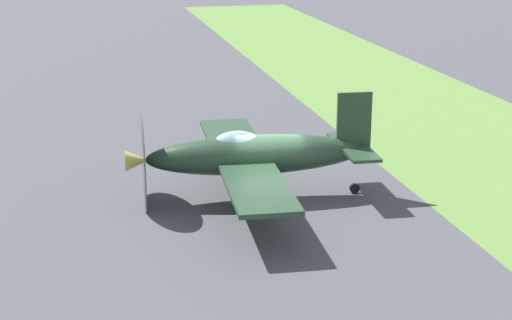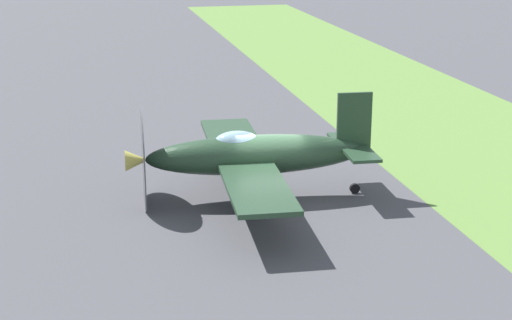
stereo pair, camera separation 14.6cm
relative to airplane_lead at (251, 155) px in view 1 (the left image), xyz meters
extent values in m
plane|color=#424247|center=(-0.09, -0.65, -1.67)|extent=(160.00, 160.00, 0.00)
ellipsoid|color=#233D28|center=(-0.01, -0.18, 0.01)|extent=(1.89, 7.95, 1.44)
cube|color=#233D28|center=(0.02, 0.28, -0.17)|extent=(11.22, 2.61, 0.16)
cube|color=#233D28|center=(-0.22, -3.77, 1.05)|extent=(0.19, 1.28, 2.20)
cube|color=#233D28|center=(-0.22, -3.77, 0.12)|extent=(3.76, 1.25, 0.12)
cone|color=#B7B24C|center=(0.23, 4.04, 0.01)|extent=(0.79, 0.85, 0.74)
cylinder|color=#4C4C51|center=(0.22, 3.81, 0.01)|extent=(3.71, 0.26, 3.71)
ellipsoid|color=#8CB2C6|center=(0.03, 0.51, 0.51)|extent=(0.90, 1.67, 0.81)
cylinder|color=black|center=(-1.65, 0.49, -1.28)|extent=(0.30, 0.80, 0.79)
cylinder|color=black|center=(-1.65, 0.49, -0.72)|extent=(0.14, 0.14, 1.11)
cylinder|color=black|center=(1.70, 0.30, -1.28)|extent=(0.30, 0.80, 0.79)
cylinder|color=black|center=(1.70, 0.30, -0.72)|extent=(0.14, 0.14, 1.11)
cylinder|color=black|center=(-0.22, -3.88, -1.49)|extent=(0.16, 0.38, 0.37)
cone|color=orange|center=(6.85, -6.27, -1.45)|extent=(0.36, 0.36, 0.44)
camera|label=1|loc=(-26.79, 5.97, 8.41)|focal=56.39mm
camera|label=2|loc=(-26.82, 5.83, 8.41)|focal=56.39mm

